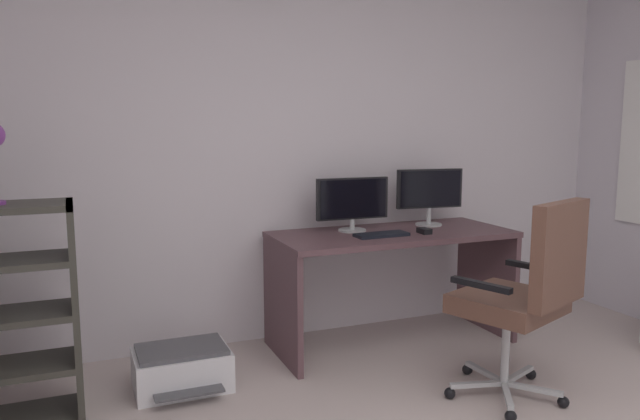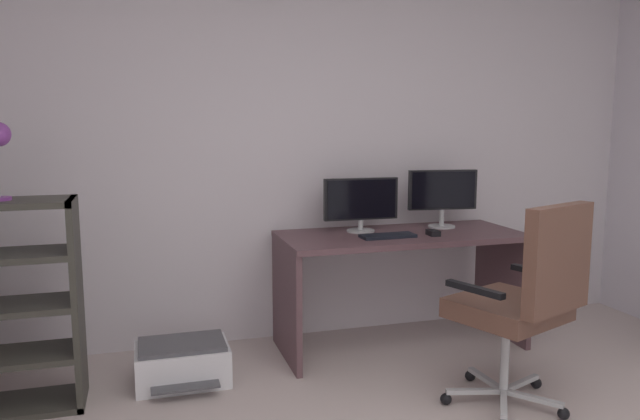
{
  "view_description": "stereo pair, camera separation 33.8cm",
  "coord_description": "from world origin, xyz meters",
  "px_view_note": "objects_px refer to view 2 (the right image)",
  "views": [
    {
      "loc": [
        -1.37,
        -1.15,
        1.46
      ],
      "look_at": [
        -0.09,
        1.95,
        0.97
      ],
      "focal_mm": 34.1,
      "sensor_mm": 36.0,
      "label": 1
    },
    {
      "loc": [
        -1.05,
        -1.26,
        1.46
      ],
      "look_at": [
        -0.09,
        1.95,
        0.97
      ],
      "focal_mm": 34.1,
      "sensor_mm": 36.0,
      "label": 2
    }
  ],
  "objects_px": {
    "desk": "(401,263)",
    "office_chair": "(525,296)",
    "monitor_secondary": "(443,193)",
    "printer": "(183,363)",
    "keyboard": "(388,236)",
    "computer_mouse": "(433,233)",
    "monitor_main": "(361,201)"
  },
  "relations": [
    {
      "from": "desk",
      "to": "computer_mouse",
      "type": "bearing_deg",
      "value": -39.0
    },
    {
      "from": "monitor_secondary",
      "to": "printer",
      "type": "xyz_separation_m",
      "value": [
        -1.75,
        -0.31,
        -0.87
      ]
    },
    {
      "from": "desk",
      "to": "office_chair",
      "type": "height_order",
      "value": "office_chair"
    },
    {
      "from": "office_chair",
      "to": "printer",
      "type": "distance_m",
      "value": 1.88
    },
    {
      "from": "computer_mouse",
      "to": "printer",
      "type": "distance_m",
      "value": 1.69
    },
    {
      "from": "monitor_main",
      "to": "keyboard",
      "type": "distance_m",
      "value": 0.31
    },
    {
      "from": "monitor_main",
      "to": "office_chair",
      "type": "xyz_separation_m",
      "value": [
        0.44,
        -1.14,
        -0.34
      ]
    },
    {
      "from": "desk",
      "to": "monitor_secondary",
      "type": "xyz_separation_m",
      "value": [
        0.35,
        0.12,
        0.43
      ]
    },
    {
      "from": "monitor_secondary",
      "to": "monitor_main",
      "type": "bearing_deg",
      "value": -180.0
    },
    {
      "from": "desk",
      "to": "monitor_secondary",
      "type": "relative_size",
      "value": 3.3
    },
    {
      "from": "monitor_main",
      "to": "monitor_secondary",
      "type": "relative_size",
      "value": 1.05
    },
    {
      "from": "office_chair",
      "to": "desk",
      "type": "bearing_deg",
      "value": 101.91
    },
    {
      "from": "desk",
      "to": "printer",
      "type": "xyz_separation_m",
      "value": [
        -1.4,
        -0.18,
        -0.44
      ]
    },
    {
      "from": "monitor_main",
      "to": "office_chair",
      "type": "height_order",
      "value": "monitor_main"
    },
    {
      "from": "keyboard",
      "to": "printer",
      "type": "xyz_separation_m",
      "value": [
        -1.26,
        -0.08,
        -0.64
      ]
    },
    {
      "from": "desk",
      "to": "computer_mouse",
      "type": "distance_m",
      "value": 0.29
    },
    {
      "from": "monitor_secondary",
      "to": "office_chair",
      "type": "xyz_separation_m",
      "value": [
        -0.14,
        -1.14,
        -0.38
      ]
    },
    {
      "from": "monitor_secondary",
      "to": "printer",
      "type": "height_order",
      "value": "monitor_secondary"
    },
    {
      "from": "keyboard",
      "to": "monitor_secondary",
      "type": "bearing_deg",
      "value": 23.71
    },
    {
      "from": "computer_mouse",
      "to": "printer",
      "type": "bearing_deg",
      "value": -176.19
    },
    {
      "from": "desk",
      "to": "computer_mouse",
      "type": "height_order",
      "value": "computer_mouse"
    },
    {
      "from": "monitor_secondary",
      "to": "keyboard",
      "type": "height_order",
      "value": "monitor_secondary"
    },
    {
      "from": "printer",
      "to": "desk",
      "type": "bearing_deg",
      "value": 7.46
    },
    {
      "from": "monitor_main",
      "to": "monitor_secondary",
      "type": "bearing_deg",
      "value": 0.0
    },
    {
      "from": "printer",
      "to": "keyboard",
      "type": "bearing_deg",
      "value": 3.42
    },
    {
      "from": "monitor_main",
      "to": "monitor_secondary",
      "type": "xyz_separation_m",
      "value": [
        0.58,
        0.0,
        0.04
      ]
    },
    {
      "from": "desk",
      "to": "keyboard",
      "type": "bearing_deg",
      "value": -141.94
    },
    {
      "from": "monitor_secondary",
      "to": "keyboard",
      "type": "bearing_deg",
      "value": -154.66
    },
    {
      "from": "computer_mouse",
      "to": "office_chair",
      "type": "distance_m",
      "value": 0.9
    },
    {
      "from": "computer_mouse",
      "to": "office_chair",
      "type": "height_order",
      "value": "office_chair"
    },
    {
      "from": "computer_mouse",
      "to": "printer",
      "type": "relative_size",
      "value": 0.2
    },
    {
      "from": "desk",
      "to": "keyboard",
      "type": "xyz_separation_m",
      "value": [
        -0.14,
        -0.11,
        0.2
      ]
    }
  ]
}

